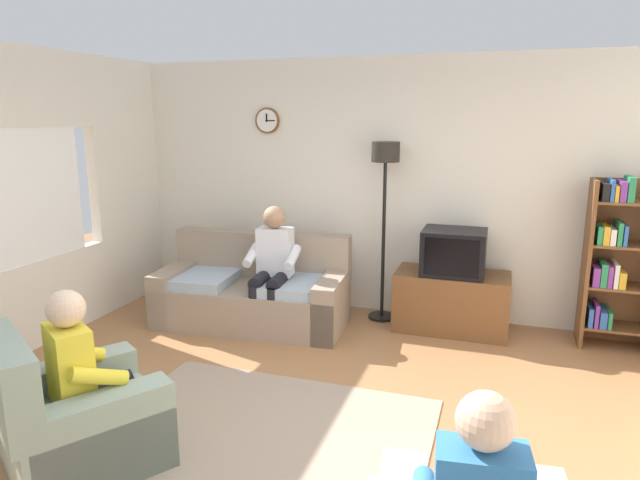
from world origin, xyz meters
TOP-DOWN VIEW (x-y plane):
  - ground_plane at (0.00, 0.00)m, footprint 12.00×12.00m
  - back_wall_assembly at (-0.00, 2.66)m, footprint 6.20×0.17m
  - couch at (-1.18, 1.79)m, footprint 1.96×1.03m
  - tv_stand at (0.77, 2.25)m, footprint 1.10×0.56m
  - tv at (0.77, 2.23)m, footprint 0.60×0.49m
  - bookshelf at (2.23, 2.32)m, footprint 0.68×0.36m
  - floor_lamp at (0.05, 2.35)m, footprint 0.28×0.28m
  - armchair_near_window at (-1.16, -0.74)m, footprint 1.15×1.17m
  - area_rug at (-0.23, -0.11)m, footprint 2.20×1.70m
  - person_on_couch at (-0.91, 1.68)m, footprint 0.54×0.56m
  - person_in_left_armchair at (-1.11, -0.67)m, footprint 0.61×0.64m

SIDE VIEW (x-z plane):
  - ground_plane at x=0.00m, z-range 0.00..0.00m
  - area_rug at x=-0.23m, z-range 0.00..0.01m
  - armchair_near_window at x=-1.16m, z-range -0.16..0.74m
  - tv_stand at x=0.77m, z-range 0.00..0.59m
  - couch at x=-1.18m, z-range -0.14..0.76m
  - person_in_left_armchair at x=-1.11m, z-range 0.04..1.16m
  - person_on_couch at x=-0.91m, z-range 0.08..1.32m
  - tv at x=0.77m, z-range 0.59..1.03m
  - bookshelf at x=2.23m, z-range 0.03..1.61m
  - back_wall_assembly at x=0.00m, z-range 0.00..2.70m
  - floor_lamp at x=0.05m, z-range 0.53..2.38m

